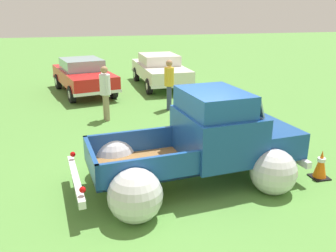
# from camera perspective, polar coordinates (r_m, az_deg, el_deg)

# --- Properties ---
(ground_plane) EXTENTS (80.00, 80.00, 0.00)m
(ground_plane) POSITION_cam_1_polar(r_m,az_deg,el_deg) (7.59, 3.05, -8.97)
(ground_plane) COLOR #548C3D
(vintage_pickup_truck) EXTENTS (4.79, 3.14, 1.96)m
(vintage_pickup_truck) POSITION_cam_1_polar(r_m,az_deg,el_deg) (7.42, 5.91, -3.27)
(vintage_pickup_truck) COLOR black
(vintage_pickup_truck) RESTS_ON ground
(show_car_0) EXTENTS (2.75, 4.62, 1.43)m
(show_car_0) POSITION_cam_1_polar(r_m,az_deg,el_deg) (15.57, -13.34, 7.94)
(show_car_0) COLOR black
(show_car_0) RESTS_ON ground
(show_car_1) EXTENTS (2.00, 4.60, 1.43)m
(show_car_1) POSITION_cam_1_polar(r_m,az_deg,el_deg) (16.61, -1.31, 9.07)
(show_car_1) COLOR black
(show_car_1) RESTS_ON ground
(spectator_0) EXTENTS (0.44, 0.53, 1.76)m
(spectator_0) POSITION_cam_1_polar(r_m,az_deg,el_deg) (12.61, 0.18, 7.10)
(spectator_0) COLOR navy
(spectator_0) RESTS_ON ground
(spectator_1) EXTENTS (0.41, 0.54, 1.75)m
(spectator_1) POSITION_cam_1_polar(r_m,az_deg,el_deg) (11.53, -9.95, 5.70)
(spectator_1) COLOR gray
(spectator_1) RESTS_ON ground
(lane_cone_0) EXTENTS (0.36, 0.36, 0.63)m
(lane_cone_0) POSITION_cam_1_polar(r_m,az_deg,el_deg) (8.30, 23.15, -5.65)
(lane_cone_0) COLOR black
(lane_cone_0) RESTS_ON ground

